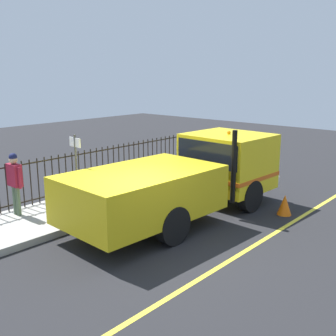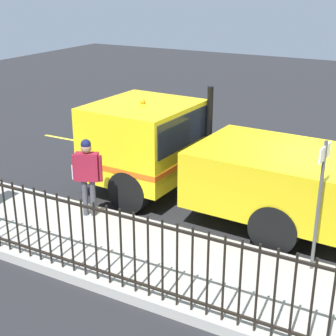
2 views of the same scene
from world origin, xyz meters
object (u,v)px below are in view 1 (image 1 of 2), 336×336
street_sign (76,167)px  worker_standing (183,156)px  pedestrian_distant (15,177)px  utility_cabinet (197,154)px  traffic_cone (285,205)px  work_truck (193,174)px

street_sign → worker_standing: bearing=-88.1°
pedestrian_distant → utility_cabinet: 7.79m
pedestrian_distant → street_sign: (-1.59, -0.90, 0.37)m
utility_cabinet → street_sign: bearing=100.4°
traffic_cone → worker_standing: bearing=-1.8°
traffic_cone → street_sign: street_sign is taller
work_truck → traffic_cone: (-2.05, -1.73, -0.92)m
worker_standing → traffic_cone: 4.02m
worker_standing → pedestrian_distant: 5.71m
worker_standing → utility_cabinet: 2.54m
work_truck → utility_cabinet: work_truck is taller
traffic_cone → street_sign: 6.02m
utility_cabinet → street_sign: street_sign is taller
utility_cabinet → pedestrian_distant: bearing=87.5°
utility_cabinet → street_sign: size_ratio=0.53×
traffic_cone → street_sign: (3.76, 4.50, 1.32)m
worker_standing → street_sign: street_sign is taller
work_truck → worker_standing: work_truck is taller
work_truck → worker_standing: (1.87, -1.85, -0.01)m
pedestrian_distant → street_sign: 1.87m
work_truck → pedestrian_distant: size_ratio=4.03×
work_truck → traffic_cone: work_truck is taller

